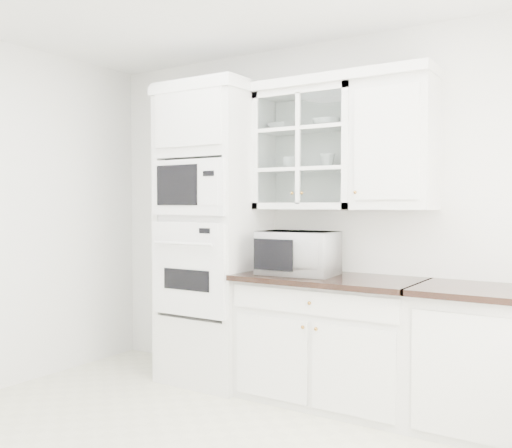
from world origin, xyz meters
The scene contains 12 objects.
room_shell centered at (0.00, 0.43, 1.78)m, with size 4.00×3.50×2.70m.
oven_column centered at (-0.75, 1.42, 1.20)m, with size 0.76×0.68×2.40m.
base_cabinet_run centered at (0.28, 1.45, 0.46)m, with size 1.32×0.67×0.92m.
extra_base_cabinet centered at (1.28, 1.45, 0.46)m, with size 0.72×0.67×0.92m.
upper_cabinet_glass centered at (0.03, 1.58, 1.85)m, with size 0.80×0.33×0.90m.
upper_cabinet_solid centered at (0.71, 1.58, 1.85)m, with size 0.55×0.33×0.90m, color white.
crown_molding centered at (-0.07, 1.56, 2.33)m, with size 2.14×0.38×0.07m, color white.
countertop_microwave centered at (0.05, 1.41, 1.08)m, with size 0.55×0.46×0.32m, color white.
bowl_a centered at (-0.18, 1.59, 2.04)m, with size 0.23×0.23×0.06m, color white.
bowl_b centered at (0.18, 1.59, 2.04)m, with size 0.21×0.21×0.06m, color white.
cup_a centered at (-0.13, 1.59, 1.76)m, with size 0.12×0.12×0.09m, color white.
cup_b centered at (0.19, 1.59, 1.76)m, with size 0.11×0.11×0.11m, color white.
Camera 1 is at (2.05, -2.28, 1.44)m, focal length 40.00 mm.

